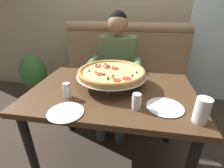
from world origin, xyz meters
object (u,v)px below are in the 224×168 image
at_px(booth_bench, 123,83).
at_px(shaker_parmesan, 136,102).
at_px(dining_table, 112,101).
at_px(pizza, 112,72).
at_px(drinking_glass, 202,112).
at_px(plate_near_right, 66,111).
at_px(patio_chair, 194,52).
at_px(shaker_oregano, 67,91).
at_px(potted_plant, 34,76).
at_px(plate_near_left, 165,106).
at_px(diner_main, 116,67).

relative_size(booth_bench, shaker_parmesan, 16.13).
xyz_separation_m(dining_table, pizza, (-0.02, 0.08, 0.21)).
xyz_separation_m(pizza, drinking_glass, (0.55, -0.36, -0.05)).
distance_m(pizza, plate_near_right, 0.47).
relative_size(drinking_glass, patio_chair, 0.17).
height_order(booth_bench, shaker_oregano, booth_bench).
xyz_separation_m(drinking_glass, potted_plant, (-1.85, 1.19, -0.42)).
height_order(plate_near_right, patio_chair, patio_chair).
bearing_deg(pizza, dining_table, -78.04).
height_order(dining_table, shaker_oregano, shaker_oregano).
height_order(booth_bench, plate_near_right, booth_bench).
xyz_separation_m(shaker_parmesan, potted_plant, (-1.50, 1.12, -0.40)).
bearing_deg(plate_near_right, pizza, 63.57).
xyz_separation_m(dining_table, shaker_parmesan, (0.19, -0.21, 0.14)).
distance_m(plate_near_left, plate_near_right, 0.60).
distance_m(pizza, plate_near_left, 0.47).
height_order(pizza, shaker_parmesan, pizza).
xyz_separation_m(diner_main, plate_near_right, (-0.16, -0.94, 0.04)).
height_order(booth_bench, diner_main, diner_main).
height_order(plate_near_right, potted_plant, plate_near_right).
xyz_separation_m(dining_table, plate_near_left, (0.36, -0.18, 0.11)).
bearing_deg(dining_table, plate_near_right, -123.51).
distance_m(dining_table, potted_plant, 1.62).
bearing_deg(shaker_parmesan, plate_near_right, -163.92).
bearing_deg(patio_chair, booth_bench, -133.03).
height_order(shaker_parmesan, plate_near_right, shaker_parmesan).
distance_m(shaker_parmesan, potted_plant, 1.92).
bearing_deg(booth_bench, pizza, -91.18).
xyz_separation_m(booth_bench, potted_plant, (-1.31, 0.04, -0.01)).
bearing_deg(plate_near_left, shaker_parmesan, -167.79).
bearing_deg(plate_near_right, booth_bench, 79.63).
distance_m(booth_bench, diner_main, 0.41).
bearing_deg(drinking_glass, plate_near_left, 147.67).
distance_m(pizza, shaker_parmesan, 0.36).
height_order(plate_near_left, patio_chair, patio_chair).
bearing_deg(shaker_oregano, shaker_parmesan, -6.63).
height_order(diner_main, shaker_parmesan, diner_main).
relative_size(shaker_parmesan, potted_plant, 0.14).
bearing_deg(diner_main, shaker_parmesan, -73.29).
relative_size(shaker_oregano, drinking_glass, 0.74).
relative_size(diner_main, shaker_oregano, 11.99).
distance_m(dining_table, pizza, 0.22).
xyz_separation_m(booth_bench, plate_near_right, (-0.22, -1.20, 0.36)).
relative_size(booth_bench, shaker_oregano, 15.20).
bearing_deg(shaker_oregano, booth_bench, 74.75).
bearing_deg(patio_chair, shaker_oregano, -122.54).
bearing_deg(pizza, plate_near_right, -116.43).
height_order(dining_table, potted_plant, dining_table).
bearing_deg(booth_bench, shaker_oregano, -105.25).
height_order(dining_table, drinking_glass, drinking_glass).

